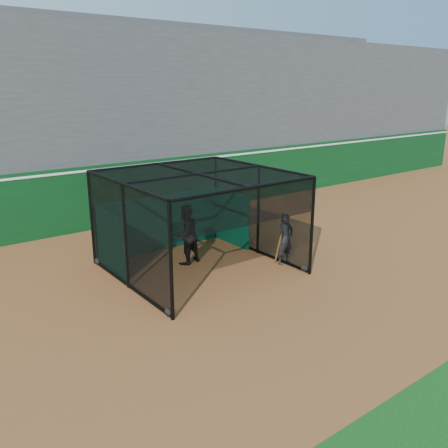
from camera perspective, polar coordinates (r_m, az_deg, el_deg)
ground at (r=13.01m, az=2.71°, el=-8.48°), size 120.00×120.00×0.00m
outfield_wall at (r=19.56m, az=-13.40°, el=3.58°), size 50.00×0.50×2.50m
grandstand at (r=22.65m, az=-17.96°, el=13.09°), size 50.00×7.85×8.95m
batting_cage at (r=14.32m, az=-3.13°, el=0.17°), size 4.88×4.86×2.96m
batter at (r=14.94m, az=-4.63°, el=-1.25°), size 1.05×0.88×1.92m
on_deck_player at (r=15.00m, az=7.39°, el=-1.81°), size 0.63×0.44×1.65m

